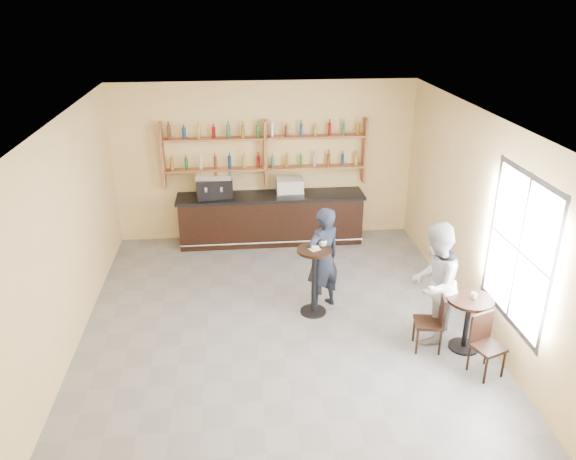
{
  "coord_description": "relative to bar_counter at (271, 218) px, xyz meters",
  "views": [
    {
      "loc": [
        -0.61,
        -7.4,
        4.8
      ],
      "look_at": [
        0.2,
        0.8,
        1.25
      ],
      "focal_mm": 35.0,
      "sensor_mm": 36.0,
      "label": 1
    }
  ],
  "objects": [
    {
      "name": "patron_second",
      "position": [
        2.08,
        -3.71,
        0.41
      ],
      "size": [
        1.06,
        1.12,
        1.83
      ],
      "primitive_type": "imported",
      "rotation": [
        0.0,
        0.0,
        -2.14
      ],
      "color": "#B0AFB5",
      "rests_on": "floor"
    },
    {
      "name": "pastry_case",
      "position": [
        0.38,
        0.0,
        0.67
      ],
      "size": [
        0.56,
        0.45,
        0.33
      ],
      "primitive_type": null,
      "rotation": [
        0.0,
        0.0,
        -0.03
      ],
      "color": "silver",
      "rests_on": "bar_counter"
    },
    {
      "name": "wall_left",
      "position": [
        -3.08,
        -3.15,
        1.09
      ],
      "size": [
        0.0,
        7.0,
        7.0
      ],
      "primitive_type": "plane",
      "rotation": [
        1.57,
        0.0,
        1.57
      ],
      "color": "#F9D48D",
      "rests_on": "floor"
    },
    {
      "name": "shelf_unit",
      "position": [
        -0.08,
        0.22,
        1.3
      ],
      "size": [
        4.0,
        0.26,
        1.4
      ],
      "primitive_type": null,
      "color": "brown",
      "rests_on": "wall_back"
    },
    {
      "name": "bar_counter",
      "position": [
        0.0,
        0.0,
        0.0
      ],
      "size": [
        3.74,
        0.73,
        1.01
      ],
      "primitive_type": null,
      "color": "black",
      "rests_on": "floor"
    },
    {
      "name": "window_pane",
      "position": [
        2.91,
        -4.35,
        1.19
      ],
      "size": [
        0.0,
        2.0,
        2.0
      ],
      "primitive_type": "plane",
      "rotation": [
        1.57,
        0.0,
        -1.57
      ],
      "color": "white",
      "rests_on": "wall_right"
    },
    {
      "name": "chair_west",
      "position": [
        1.97,
        -3.97,
        -0.07
      ],
      "size": [
        0.44,
        0.44,
        0.88
      ],
      "primitive_type": null,
      "rotation": [
        0.0,
        0.0,
        -1.74
      ],
      "color": "black",
      "rests_on": "floor"
    },
    {
      "name": "wall_right",
      "position": [
        2.92,
        -3.15,
        1.09
      ],
      "size": [
        0.0,
        7.0,
        7.0
      ],
      "primitive_type": "plane",
      "rotation": [
        1.57,
        0.0,
        -1.57
      ],
      "color": "#F9D48D",
      "rests_on": "floor"
    },
    {
      "name": "man_main",
      "position": [
        0.64,
        -2.66,
        0.36
      ],
      "size": [
        0.75,
        0.67,
        1.72
      ],
      "primitive_type": "imported",
      "rotation": [
        0.0,
        0.0,
        3.66
      ],
      "color": "black",
      "rests_on": "floor"
    },
    {
      "name": "wall_back",
      "position": [
        -0.08,
        0.35,
        1.09
      ],
      "size": [
        7.0,
        0.0,
        7.0
      ],
      "primitive_type": "plane",
      "rotation": [
        1.57,
        0.0,
        0.0
      ],
      "color": "#F9D48D",
      "rests_on": "floor"
    },
    {
      "name": "donut",
      "position": [
        0.49,
        -2.85,
        0.65
      ],
      "size": [
        0.16,
        0.16,
        0.05
      ],
      "primitive_type": "torus",
      "rotation": [
        0.0,
        0.0,
        -0.21
      ],
      "color": "#E89854",
      "rests_on": "napkin"
    },
    {
      "name": "cafe_table",
      "position": [
        2.52,
        -4.02,
        -0.09
      ],
      "size": [
        0.83,
        0.83,
        0.82
      ],
      "primitive_type": null,
      "rotation": [
        0.0,
        0.0,
        -0.34
      ],
      "color": "black",
      "rests_on": "floor"
    },
    {
      "name": "napkin",
      "position": [
        0.48,
        -2.84,
        0.62
      ],
      "size": [
        0.21,
        0.21,
        0.0
      ],
      "primitive_type": "cube",
      "rotation": [
        0.0,
        0.0,
        0.47
      ],
      "color": "white",
      "rests_on": "pedestal_table"
    },
    {
      "name": "wall_front",
      "position": [
        -0.08,
        -6.65,
        1.09
      ],
      "size": [
        7.0,
        0.0,
        7.0
      ],
      "primitive_type": "plane",
      "rotation": [
        -1.57,
        0.0,
        0.0
      ],
      "color": "#F9D48D",
      "rests_on": "floor"
    },
    {
      "name": "ceiling",
      "position": [
        -0.08,
        -3.15,
        2.69
      ],
      "size": [
        7.0,
        7.0,
        0.0
      ],
      "primitive_type": "plane",
      "rotation": [
        3.14,
        0.0,
        0.0
      ],
      "color": "white",
      "rests_on": "wall_back"
    },
    {
      "name": "espresso_machine",
      "position": [
        -1.11,
        0.0,
        0.75
      ],
      "size": [
        0.74,
        0.53,
        0.49
      ],
      "primitive_type": null,
      "rotation": [
        0.0,
        0.0,
        0.12
      ],
      "color": "black",
      "rests_on": "bar_counter"
    },
    {
      "name": "chair_south",
      "position": [
        2.57,
        -4.62,
        -0.08
      ],
      "size": [
        0.48,
        0.48,
        0.86
      ],
      "primitive_type": null,
      "rotation": [
        0.0,
        0.0,
        0.36
      ],
      "color": "black",
      "rests_on": "floor"
    },
    {
      "name": "liquor_bottles",
      "position": [
        -0.08,
        0.22,
        1.47
      ],
      "size": [
        3.68,
        0.1,
        1.0
      ],
      "primitive_type": null,
      "color": "#8C5919",
      "rests_on": "shelf_unit"
    },
    {
      "name": "pedestal_table",
      "position": [
        0.48,
        -2.84,
        0.06
      ],
      "size": [
        0.66,
        0.66,
        1.12
      ],
      "primitive_type": null,
      "rotation": [
        0.0,
        0.0,
        -0.24
      ],
      "color": "black",
      "rests_on": "floor"
    },
    {
      "name": "window_frame",
      "position": [
        2.91,
        -4.35,
        1.19
      ],
      "size": [
        0.04,
        1.7,
        2.1
      ],
      "primitive_type": null,
      "color": "black",
      "rests_on": "wall_right"
    },
    {
      "name": "floor",
      "position": [
        -0.08,
        -3.15,
        -0.51
      ],
      "size": [
        7.0,
        7.0,
        0.0
      ],
      "primitive_type": "plane",
      "color": "gray",
      "rests_on": "ground"
    },
    {
      "name": "cup_cafe",
      "position": [
        2.57,
        -4.02,
        0.36
      ],
      "size": [
        0.1,
        0.1,
        0.08
      ],
      "primitive_type": "imported",
      "rotation": [
        0.0,
        0.0,
        0.18
      ],
      "color": "white",
      "rests_on": "cafe_table"
    },
    {
      "name": "cup_pedestal",
      "position": [
        0.62,
        -2.74,
        0.67
      ],
      "size": [
        0.17,
        0.17,
        0.11
      ],
      "primitive_type": "imported",
      "rotation": [
        0.0,
        0.0,
        0.27
      ],
      "color": "white",
      "rests_on": "pedestal_table"
    }
  ]
}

